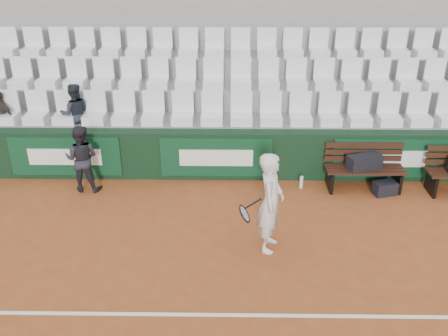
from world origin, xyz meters
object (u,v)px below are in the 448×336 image
water_bottle_far (400,186)px  tennis_player (271,203)px  bench_left (363,179)px  sports_bag_ground (385,188)px  water_bottle_near (301,182)px  sports_bag_left (364,162)px  ball_kid (82,158)px  spectator_c (73,92)px

water_bottle_far → tennis_player: (-2.64, -1.83, 0.69)m
bench_left → tennis_player: tennis_player is taller
sports_bag_ground → water_bottle_far: bearing=13.6°
sports_bag_ground → water_bottle_near: size_ratio=1.73×
sports_bag_left → ball_kid: 5.38m
sports_bag_ground → tennis_player: tennis_player is taller
tennis_player → water_bottle_far: bearing=34.7°
bench_left → sports_bag_left: sports_bag_left is taller
bench_left → spectator_c: spectator_c is taller
sports_bag_ground → water_bottle_near: 1.58m
bench_left → sports_bag_left: size_ratio=2.31×
water_bottle_far → ball_kid: bearing=179.6°
bench_left → tennis_player: 2.84m
bench_left → water_bottle_near: bearing=178.3°
sports_bag_left → tennis_player: 2.75m
water_bottle_far → spectator_c: bearing=170.3°
water_bottle_near → water_bottle_far: 1.88m
sports_bag_left → sports_bag_ground: size_ratio=1.53×
bench_left → water_bottle_far: (0.68, -0.13, -0.09)m
sports_bag_ground → water_bottle_near: bearing=171.4°
bench_left → tennis_player: (-1.97, -1.96, 0.60)m
water_bottle_far → ball_kid: (-6.09, 0.04, 0.53)m
bench_left → sports_bag_ground: (0.37, -0.20, -0.10)m
tennis_player → spectator_c: spectator_c is taller
sports_bag_left → ball_kid: ball_kid is taller
ball_kid → spectator_c: size_ratio=1.06×
bench_left → sports_bag_ground: size_ratio=3.54×
water_bottle_far → spectator_c: spectator_c is taller
water_bottle_near → sports_bag_left: bearing=-2.3°
tennis_player → spectator_c: 4.87m
tennis_player → bench_left: bearing=44.9°
sports_bag_left → water_bottle_far: bearing=-9.3°
sports_bag_ground → ball_kid: bearing=178.8°
sports_bag_left → water_bottle_far: size_ratio=2.38×
tennis_player → ball_kid: tennis_player is taller
ball_kid → spectator_c: (-0.35, 1.06, 0.96)m
water_bottle_near → ball_kid: ball_kid is taller
sports_bag_left → water_bottle_near: size_ratio=2.65×
sports_bag_left → ball_kid: bearing=-179.2°
sports_bag_left → spectator_c: spectator_c is taller
sports_bag_ground → spectator_c: size_ratio=0.34×
bench_left → sports_bag_ground: bench_left is taller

